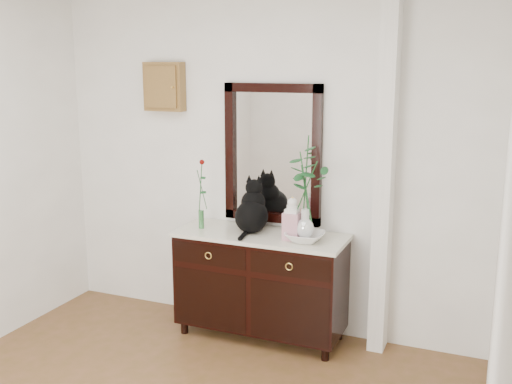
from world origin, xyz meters
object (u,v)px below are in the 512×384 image
at_px(cat, 252,206).
at_px(ginger_jar, 292,218).
at_px(lotus_bowl, 305,237).
at_px(sideboard, 261,280).

relative_size(cat, ginger_jar, 1.26).
bearing_deg(lotus_bowl, cat, 169.27).
distance_m(lotus_bowl, ginger_jar, 0.17).
bearing_deg(sideboard, ginger_jar, -10.26).
xyz_separation_m(cat, lotus_bowl, (0.47, -0.09, -0.17)).
height_order(sideboard, lotus_bowl, lotus_bowl).
bearing_deg(ginger_jar, cat, 168.23).
bearing_deg(ginger_jar, lotus_bowl, -7.07).
relative_size(cat, lotus_bowl, 1.42).
relative_size(sideboard, cat, 3.22).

